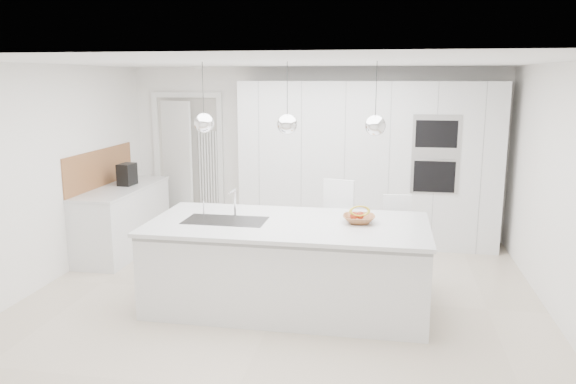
% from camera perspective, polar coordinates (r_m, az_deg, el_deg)
% --- Properties ---
extents(floor, '(5.50, 5.50, 0.00)m').
position_cam_1_polar(floor, '(6.27, -0.49, -10.45)').
color(floor, beige).
rests_on(floor, ground).
extents(wall_back, '(5.50, 0.00, 5.50)m').
position_cam_1_polar(wall_back, '(8.35, 2.67, 3.99)').
color(wall_back, white).
rests_on(wall_back, ground).
extents(wall_left, '(0.00, 5.00, 5.00)m').
position_cam_1_polar(wall_left, '(6.96, -23.36, 1.52)').
color(wall_left, white).
rests_on(wall_left, ground).
extents(ceiling, '(5.50, 5.50, 0.00)m').
position_cam_1_polar(ceiling, '(5.81, -0.54, 13.05)').
color(ceiling, white).
rests_on(ceiling, wall_back).
extents(tall_cabinets, '(3.60, 0.60, 2.30)m').
position_cam_1_polar(tall_cabinets, '(8.01, 8.07, 2.84)').
color(tall_cabinets, silver).
rests_on(tall_cabinets, floor).
extents(oven_stack, '(0.62, 0.04, 1.05)m').
position_cam_1_polar(oven_stack, '(7.69, 14.75, 3.72)').
color(oven_stack, '#A5A5A8').
rests_on(oven_stack, tall_cabinets).
extents(doorway_frame, '(1.11, 0.08, 2.13)m').
position_cam_1_polar(doorway_frame, '(8.82, -10.04, 2.76)').
color(doorway_frame, white).
rests_on(doorway_frame, floor).
extents(hallway_door, '(0.76, 0.38, 2.00)m').
position_cam_1_polar(hallway_door, '(8.87, -11.67, 2.61)').
color(hallway_door, white).
rests_on(hallway_door, floor).
extents(radiator, '(0.32, 0.04, 1.40)m').
position_cam_1_polar(radiator, '(8.74, -8.05, 1.57)').
color(radiator, white).
rests_on(radiator, floor).
extents(left_base_cabinets, '(0.60, 1.80, 0.86)m').
position_cam_1_polar(left_base_cabinets, '(7.99, -16.39, -2.81)').
color(left_base_cabinets, silver).
rests_on(left_base_cabinets, floor).
extents(left_worktop, '(0.62, 1.82, 0.04)m').
position_cam_1_polar(left_worktop, '(7.90, -16.58, 0.36)').
color(left_worktop, silver).
rests_on(left_worktop, left_base_cabinets).
extents(oak_backsplash, '(0.02, 1.80, 0.50)m').
position_cam_1_polar(oak_backsplash, '(7.98, -18.54, 2.32)').
color(oak_backsplash, '#A16C43').
rests_on(oak_backsplash, wall_left).
extents(island_base, '(2.80, 1.20, 0.86)m').
position_cam_1_polar(island_base, '(5.82, -0.07, -7.68)').
color(island_base, silver).
rests_on(island_base, floor).
extents(island_worktop, '(2.84, 1.40, 0.04)m').
position_cam_1_polar(island_worktop, '(5.74, 0.01, -3.27)').
color(island_worktop, silver).
rests_on(island_worktop, island_base).
extents(island_sink, '(0.84, 0.44, 0.18)m').
position_cam_1_polar(island_sink, '(5.85, -6.36, -3.66)').
color(island_sink, '#3F3F42').
rests_on(island_sink, island_worktop).
extents(island_tap, '(0.02, 0.02, 0.30)m').
position_cam_1_polar(island_tap, '(5.97, -5.41, -1.06)').
color(island_tap, white).
rests_on(island_tap, island_worktop).
extents(pendant_left, '(0.20, 0.20, 0.20)m').
position_cam_1_polar(pendant_left, '(5.73, -8.54, 6.93)').
color(pendant_left, white).
rests_on(pendant_left, ceiling).
extents(pendant_mid, '(0.20, 0.20, 0.20)m').
position_cam_1_polar(pendant_mid, '(5.52, -0.08, 6.89)').
color(pendant_mid, white).
rests_on(pendant_mid, ceiling).
extents(pendant_right, '(0.20, 0.20, 0.20)m').
position_cam_1_polar(pendant_right, '(5.43, 8.84, 6.68)').
color(pendant_right, white).
rests_on(pendant_right, ceiling).
extents(fruit_bowl, '(0.35, 0.35, 0.08)m').
position_cam_1_polar(fruit_bowl, '(5.74, 7.22, -2.74)').
color(fruit_bowl, '#A16C43').
rests_on(fruit_bowl, island_worktop).
extents(espresso_machine, '(0.19, 0.28, 0.30)m').
position_cam_1_polar(espresso_machine, '(7.99, -16.04, 1.74)').
color(espresso_machine, black).
rests_on(espresso_machine, left_worktop).
extents(bar_stool_left, '(0.49, 0.61, 1.17)m').
position_cam_1_polar(bar_stool_left, '(6.55, 5.00, -4.10)').
color(bar_stool_left, white).
rests_on(bar_stool_left, floor).
extents(bar_stool_right, '(0.38, 0.50, 1.03)m').
position_cam_1_polar(bar_stool_right, '(6.51, 10.91, -5.01)').
color(bar_stool_right, white).
rests_on(bar_stool_right, floor).
extents(apple_a, '(0.08, 0.08, 0.08)m').
position_cam_1_polar(apple_a, '(5.77, 7.35, -2.37)').
color(apple_a, '#AC341B').
rests_on(apple_a, fruit_bowl).
extents(apple_b, '(0.08, 0.08, 0.08)m').
position_cam_1_polar(apple_b, '(5.74, 6.69, -2.43)').
color(apple_b, '#AC341B').
rests_on(apple_b, fruit_bowl).
extents(banana_bunch, '(0.25, 0.18, 0.22)m').
position_cam_1_polar(banana_bunch, '(5.73, 7.30, -1.93)').
color(banana_bunch, gold).
rests_on(banana_bunch, fruit_bowl).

